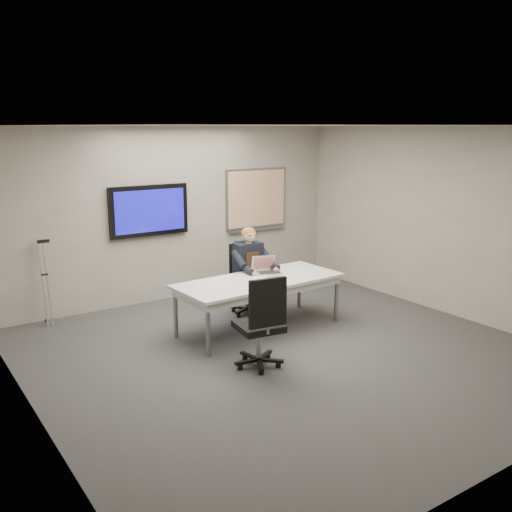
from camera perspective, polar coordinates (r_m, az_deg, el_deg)
floor at (r=7.29m, az=3.09°, el=-9.70°), size 6.00×6.00×0.02m
ceiling at (r=6.74m, az=3.38°, el=12.89°), size 6.00×6.00×0.02m
wall_back at (r=9.40m, az=-7.94°, el=4.20°), size 6.00×0.02×2.80m
wall_left at (r=5.63m, az=-21.86°, el=-2.41°), size 0.02×6.00×2.80m
wall_right at (r=8.99m, az=18.65°, el=3.26°), size 0.02×6.00×2.80m
conference_table at (r=7.92m, az=0.33°, el=-2.91°), size 2.40×1.09×0.73m
tv_display at (r=9.13m, az=-10.63°, el=4.49°), size 1.30×0.09×0.80m
whiteboard at (r=10.13m, az=0.02°, el=5.69°), size 1.25×0.08×1.10m
office_chair_far at (r=8.72m, az=-1.00°, el=-3.59°), size 0.61×0.61×1.05m
office_chair_near at (r=6.75m, az=0.44°, el=-8.32°), size 0.62×0.62×1.14m
seated_person at (r=8.45m, az=-0.14°, el=-2.61°), size 0.43×0.74×1.34m
crutch at (r=8.65m, az=-20.36°, el=-2.33°), size 0.37×0.52×1.32m
laptop at (r=8.23m, az=1.07°, el=-1.27°), size 0.40×0.42×0.24m
name_tent at (r=7.71m, az=1.82°, el=-2.30°), size 0.28×0.12×0.11m
pen at (r=7.67m, az=1.80°, el=-2.73°), size 0.07×0.15×0.01m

